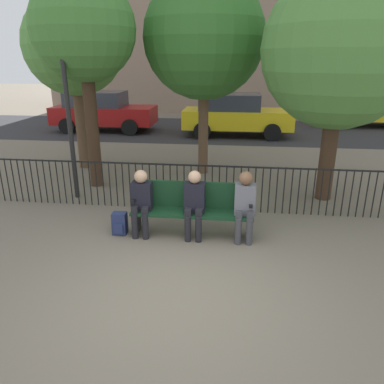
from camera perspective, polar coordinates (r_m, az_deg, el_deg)
ground_plane at (r=5.04m, az=-2.51°, el=-15.52°), size 80.00×80.00×0.00m
park_bench at (r=6.42m, az=0.09°, el=-2.25°), size 2.07×0.45×0.92m
seated_person_0 at (r=6.40m, az=-7.73°, el=-1.05°), size 0.34×0.39×1.16m
seated_person_1 at (r=6.24m, az=0.36°, el=-1.35°), size 0.34×0.39×1.18m
seated_person_2 at (r=6.20m, az=8.06°, el=-1.54°), size 0.34×0.39×1.19m
backpack at (r=6.64m, az=-10.96°, el=-4.77°), size 0.24×0.22×0.39m
fence_railing at (r=7.43m, az=0.96°, el=1.31°), size 9.01×0.03×0.95m
tree_0 at (r=8.24m, az=21.76°, el=19.46°), size 3.08×3.08×4.61m
tree_1 at (r=9.70m, az=1.87°, el=22.40°), size 2.94×2.94×4.85m
tree_2 at (r=8.94m, az=-16.20°, el=22.57°), size 2.23×2.23×4.62m
tree_3 at (r=10.69m, az=-17.58°, el=20.40°), size 2.53×2.53×4.49m
lamp_post at (r=8.20m, az=-18.95°, el=16.96°), size 0.28×0.28×4.08m
street_surface at (r=16.33m, az=4.35°, el=9.43°), size 24.00×6.00×0.01m
parked_car_0 at (r=16.41m, az=-13.52°, el=11.97°), size 4.20×1.94×1.62m
parked_car_1 at (r=15.01m, az=6.60°, el=11.69°), size 4.20×1.94×1.62m
parked_car_2 at (r=18.73m, az=25.07°, el=11.59°), size 4.20×1.94×1.62m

